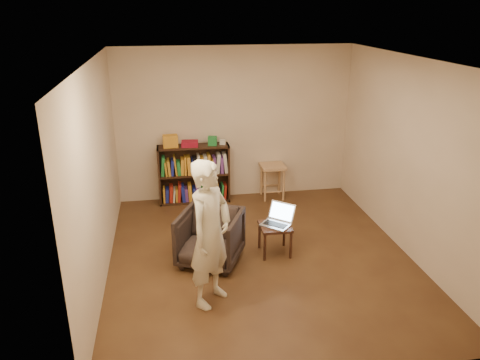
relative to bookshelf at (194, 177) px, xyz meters
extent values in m
plane|color=#412514|center=(0.73, -2.09, -0.44)|extent=(4.50, 4.50, 0.00)
plane|color=silver|center=(0.73, -2.09, 2.16)|extent=(4.50, 4.50, 0.00)
plane|color=beige|center=(0.73, 0.16, 0.86)|extent=(4.00, 0.00, 4.00)
plane|color=beige|center=(-1.27, -2.09, 0.86)|extent=(0.00, 4.50, 4.50)
plane|color=beige|center=(2.73, -2.09, 0.86)|extent=(0.00, 4.50, 4.50)
cube|color=black|center=(-0.59, -0.01, 0.06)|extent=(0.03, 0.30, 1.00)
cube|color=black|center=(0.58, -0.01, 0.06)|extent=(0.03, 0.30, 1.00)
cube|color=black|center=(0.00, 0.13, 0.06)|extent=(1.20, 0.02, 1.00)
cube|color=black|center=(0.00, -0.01, -0.42)|extent=(1.20, 0.30, 0.03)
cube|color=black|center=(0.00, -0.01, 0.06)|extent=(1.14, 0.30, 0.03)
cube|color=black|center=(0.00, -0.01, 0.55)|extent=(1.20, 0.30, 0.03)
cube|color=orange|center=(-0.37, -0.02, 0.66)|extent=(0.25, 0.19, 0.20)
cube|color=maroon|center=(-0.05, -0.04, 0.61)|extent=(0.29, 0.22, 0.09)
cube|color=#207A34|center=(0.33, -0.02, 0.63)|extent=(0.17, 0.17, 0.14)
cube|color=silver|center=(0.50, -0.01, 0.60)|extent=(0.11, 0.11, 0.08)
cube|color=tan|center=(1.36, -0.06, 0.14)|extent=(0.41, 0.41, 0.04)
cylinder|color=tan|center=(1.20, -0.23, -0.16)|extent=(0.04, 0.04, 0.56)
cylinder|color=tan|center=(1.53, -0.23, -0.16)|extent=(0.04, 0.04, 0.56)
cylinder|color=tan|center=(1.20, 0.10, -0.16)|extent=(0.04, 0.04, 0.56)
cylinder|color=tan|center=(1.53, 0.10, -0.16)|extent=(0.04, 0.04, 0.56)
imported|color=#2E241F|center=(0.05, -2.11, -0.08)|extent=(1.01, 1.02, 0.71)
cube|color=black|center=(0.95, -2.01, -0.04)|extent=(0.41, 0.41, 0.04)
cylinder|color=black|center=(0.77, -2.19, -0.25)|extent=(0.04, 0.04, 0.38)
cylinder|color=black|center=(1.12, -2.19, -0.25)|extent=(0.04, 0.04, 0.38)
cylinder|color=black|center=(0.77, -1.83, -0.25)|extent=(0.04, 0.04, 0.38)
cylinder|color=black|center=(1.12, -1.83, -0.25)|extent=(0.04, 0.04, 0.38)
cube|color=silver|center=(0.95, -2.02, -0.01)|extent=(0.45, 0.44, 0.02)
cube|color=black|center=(0.95, -2.02, 0.00)|extent=(0.33, 0.31, 0.00)
cube|color=silver|center=(1.07, -1.88, 0.11)|extent=(0.36, 0.33, 0.24)
cube|color=#A4C9E6|center=(1.07, -1.88, 0.11)|extent=(0.31, 0.29, 0.19)
imported|color=beige|center=(-0.02, -2.96, 0.41)|extent=(0.71, 0.74, 1.70)
camera|label=1|loc=(-0.45, -7.54, 2.76)|focal=35.00mm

